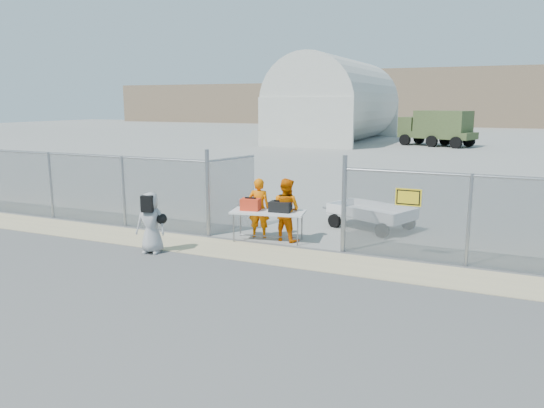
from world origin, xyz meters
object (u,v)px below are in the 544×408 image
at_px(security_worker_left, 259,208).
at_px(visitor, 151,223).
at_px(folding_table, 268,226).
at_px(utility_trailer, 371,216).
at_px(security_worker_right, 286,210).

distance_m(security_worker_left, visitor, 3.12).
relative_size(folding_table, security_worker_left, 1.18).
xyz_separation_m(folding_table, visitor, (-2.24, -2.27, 0.36)).
bearing_deg(utility_trailer, folding_table, -109.27).
height_order(folding_table, utility_trailer, folding_table).
bearing_deg(security_worker_left, security_worker_right, 168.05).
bearing_deg(visitor, utility_trailer, 33.69).
height_order(folding_table, visitor, visitor).
height_order(security_worker_right, utility_trailer, security_worker_right).
relative_size(security_worker_right, visitor, 1.12).
distance_m(folding_table, utility_trailer, 3.45).
relative_size(folding_table, utility_trailer, 0.63).
distance_m(folding_table, security_worker_left, 0.63).
bearing_deg(security_worker_right, security_worker_left, 13.01).
distance_m(security_worker_left, security_worker_right, 0.83).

